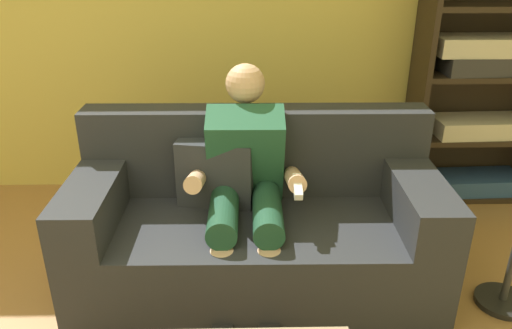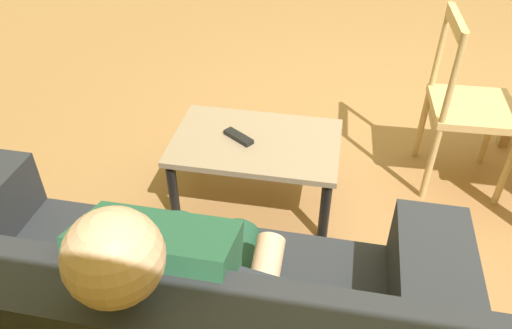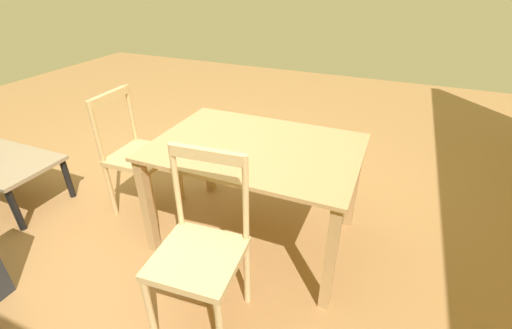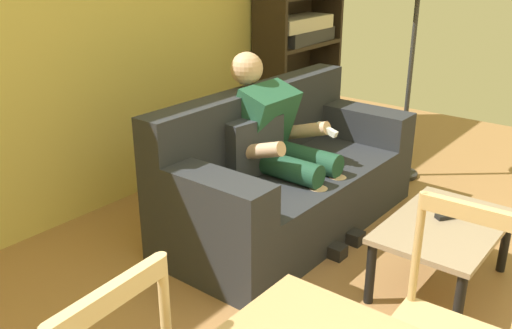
# 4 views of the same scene
# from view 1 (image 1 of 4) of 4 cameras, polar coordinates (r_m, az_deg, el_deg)

# --- Properties ---
(wall_back) EXTENTS (6.92, 0.12, 2.54)m
(wall_back) POSITION_cam_1_polar(r_m,az_deg,el_deg) (3.78, -20.41, 15.80)
(wall_back) COLOR #DBC660
(wall_back) RESTS_ON ground_plane
(couch) EXTENTS (1.88, 0.85, 0.90)m
(couch) POSITION_cam_1_polar(r_m,az_deg,el_deg) (2.71, -0.11, -6.78)
(couch) COLOR #282B30
(couch) RESTS_ON ground_plane
(person_lounging) EXTENTS (0.59, 0.95, 1.14)m
(person_lounging) POSITION_cam_1_polar(r_m,az_deg,el_deg) (2.60, -1.17, -1.87)
(person_lounging) COLOR #23563D
(person_lounging) RESTS_ON ground_plane
(bookshelf) EXTENTS (0.96, 0.36, 1.80)m
(bookshelf) POSITION_cam_1_polar(r_m,az_deg,el_deg) (3.81, 24.57, 7.89)
(bookshelf) COLOR #2D2319
(bookshelf) RESTS_ON ground_plane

